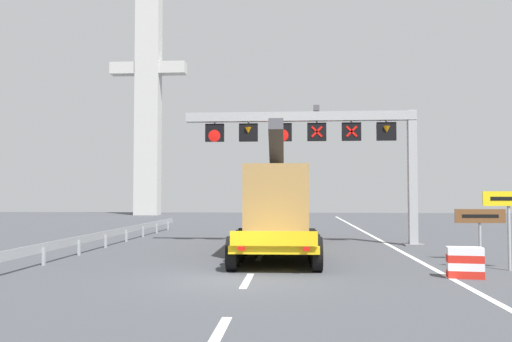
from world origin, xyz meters
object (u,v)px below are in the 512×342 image
Objects in this scene: heavy_haul_truck_yellow at (278,204)px; bridge_pylon_distant at (148,93)px; overhead_lane_gantry at (327,136)px; crash_barrier_striped at (465,263)px; tourist_info_sign_brown at (480,221)px; exit_sign_yellow at (509,210)px.

bridge_pylon_distant is at bearing 113.72° from heavy_haul_truck_yellow.
heavy_haul_truck_yellow is at bearing -66.28° from bridge_pylon_distant.
overhead_lane_gantry is 4.31m from heavy_haul_truck_yellow.
overhead_lane_gantry is 11.55m from crash_barrier_striped.
bridge_pylon_distant is (-18.85, 36.01, 9.16)m from overhead_lane_gantry.
overhead_lane_gantry is at bearing 132.93° from tourist_info_sign_brown.
crash_barrier_striped is at bearing -64.19° from bridge_pylon_distant.
bridge_pylon_distant is (-16.53, 37.61, 12.42)m from heavy_haul_truck_yellow.
heavy_haul_truck_yellow is at bearing 138.70° from exit_sign_yellow.
tourist_info_sign_brown is 0.07× the size of bridge_pylon_distant.
heavy_haul_truck_yellow is 5.56× the size of exit_sign_yellow.
exit_sign_yellow is at bearing -89.41° from tourist_info_sign_brown.
crash_barrier_striped is at bearing -113.82° from tourist_info_sign_brown.
exit_sign_yellow is at bearing -57.46° from overhead_lane_gantry.
exit_sign_yellow is (5.29, -8.29, -3.31)m from overhead_lane_gantry.
bridge_pylon_distant is (-24.14, 44.30, 12.47)m from exit_sign_yellow.
heavy_haul_truck_yellow is 10.14m from exit_sign_yellow.
exit_sign_yellow is 2.94m from crash_barrier_striped.
overhead_lane_gantry reaches higher than crash_barrier_striped.
heavy_haul_truck_yellow is 10.22m from crash_barrier_striped.
crash_barrier_striped is (5.70, -8.34, -1.54)m from heavy_haul_truck_yellow.
overhead_lane_gantry is 8.61m from tourist_info_sign_brown.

